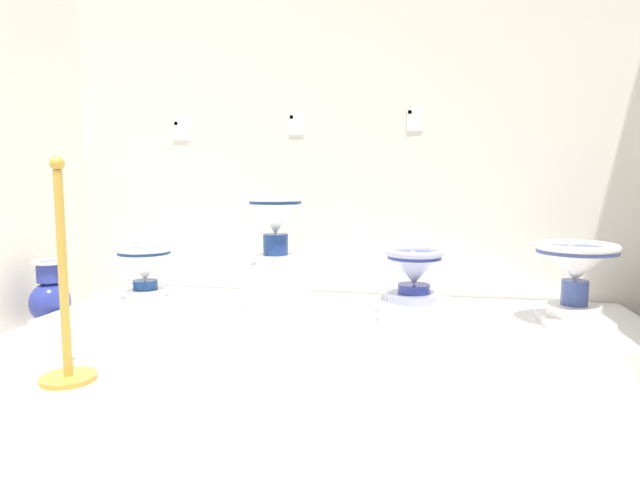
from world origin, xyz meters
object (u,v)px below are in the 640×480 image
Objects in this scene: antique_toilet_rightmost at (414,270)px; info_placard_third at (415,119)px; info_placard_first at (182,130)px; info_placard_second at (296,123)px; antique_toilet_central_ornate at (145,264)px; antique_toilet_slender_white at (275,219)px; plinth_block_central_ornate at (146,301)px; plinth_block_rightmost at (413,309)px; decorative_vase_companion at (50,298)px; stanchion_post_near_left at (65,314)px; antique_toilet_tall_cobalt at (576,265)px; plinth_block_tall_cobalt at (573,320)px; plinth_block_slender_white at (276,285)px.

info_placard_third is (-0.02, 0.58, 0.90)m from antique_toilet_rightmost.
info_placard_first is 1.00× the size of info_placard_second.
antique_toilet_slender_white is (0.81, 0.12, 0.28)m from antique_toilet_central_ornate.
plinth_block_central_ornate is 1.67m from antique_toilet_rightmost.
decorative_vase_companion is (-2.21, -0.13, 0.01)m from plinth_block_rightmost.
antique_toilet_central_ornate is 0.34× the size of stanchion_post_near_left.
antique_toilet_tall_cobalt is at bearing -13.11° from info_placard_first.
info_placard_second is at bearing 33.70° from plinth_block_central_ornate.
antique_toilet_rightmost is at bearing -179.90° from plinth_block_tall_cobalt.
decorative_vase_companion is (-2.21, -0.13, -0.22)m from antique_toilet_rightmost.
info_placard_second is at bearing 180.00° from info_placard_third.
antique_toilet_rightmost is 0.77× the size of antique_toilet_tall_cobalt.
info_placard_third is 0.15× the size of stanchion_post_near_left.
antique_toilet_tall_cobalt is 3.08m from decorative_vase_companion.
antique_toilet_tall_cobalt is at bearing 2.55° from decorative_vase_companion.
plinth_block_rightmost is 2.05m from info_placard_first.
info_placard_first reaches higher than stanchion_post_near_left.
plinth_block_central_ornate is at bearing 15.39° from decorative_vase_companion.
info_placard_first reaches higher than plinth_block_slender_white.
info_placard_second reaches higher than stanchion_post_near_left.
plinth_block_central_ornate is at bearing 179.61° from antique_toilet_tall_cobalt.
antique_toilet_slender_white is 2.95× the size of info_placard_first.
stanchion_post_near_left is at bearing -149.41° from plinth_block_rightmost.
plinth_block_rightmost is at bearing -0.65° from antique_toilet_central_ornate.
plinth_block_slender_white is 1.09× the size of antique_toilet_rightmost.
antique_toilet_central_ornate is at bearing -91.27° from info_placard_first.
info_placard_second is 0.35× the size of decorative_vase_companion.
antique_toilet_slender_white is 1.78m from plinth_block_tall_cobalt.
plinth_block_tall_cobalt is (0.85, 0.00, -0.02)m from plinth_block_rightmost.
plinth_block_rightmost is 2.22m from decorative_vase_companion.
decorative_vase_companion is (-0.56, -0.15, 0.03)m from plinth_block_central_ornate.
plinth_block_slender_white is 1.41m from info_placard_third.
antique_toilet_rightmost is at bearing -19.53° from info_placard_first.
info_placard_first is at bearing 51.53° from decorative_vase_companion.
plinth_block_tall_cobalt is at bearing 90.00° from antique_toilet_tall_cobalt.
stanchion_post_near_left is at bearing -116.16° from info_placard_second.
info_placard_first is at bearing 166.89° from plinth_block_tall_cobalt.
antique_toilet_rightmost is at bearing -9.45° from plinth_block_slender_white.
info_placard_third is at bearing 146.26° from antique_toilet_tall_cobalt.
antique_toilet_rightmost is 2.21× the size of info_placard_first.
plinth_block_tall_cobalt is 2.29× the size of info_placard_second.
antique_toilet_tall_cobalt reaches higher than plinth_block_slender_white.
antique_toilet_slender_white is at bearing 56.41° from stanchion_post_near_left.
info_placard_first reaches higher than antique_toilet_tall_cobalt.
antique_toilet_central_ornate is 0.78× the size of antique_toilet_slender_white.
info_placard_first is at bearing 166.89° from antique_toilet_tall_cobalt.
plinth_block_tall_cobalt is (0.85, 0.00, -0.25)m from antique_toilet_rightmost.
plinth_block_central_ornate is 0.77× the size of antique_toilet_slender_white.
plinth_block_rightmost reaches higher than plinth_block_central_ornate.
plinth_block_slender_white is at bearing 175.32° from antique_toilet_tall_cobalt.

